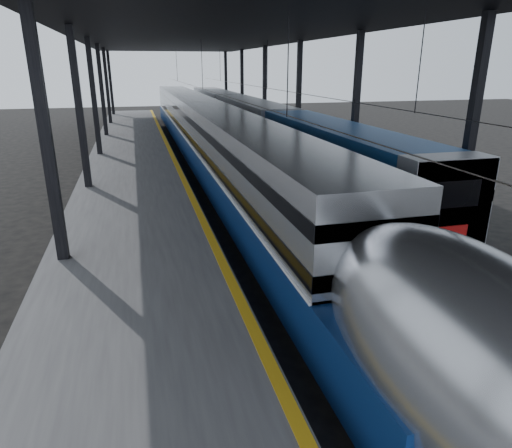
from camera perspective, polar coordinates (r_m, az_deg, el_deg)
name	(u,v)px	position (r m, az deg, el deg)	size (l,w,h in m)	color
ground	(270,340)	(12.91, 1.80, -14.31)	(160.00, 160.00, 0.00)	black
platform	(133,173)	(31.03, -15.10, 6.18)	(6.00, 80.00, 1.00)	#4C4C4F
yellow_strip	(176,163)	(31.02, -9.98, 7.50)	(0.30, 80.00, 0.01)	gold
rails	(252,172)	(32.03, -0.53, 6.46)	(6.52, 80.00, 0.16)	slate
canopy	(211,32)	(30.79, -5.68, 22.79)	(18.00, 75.00, 9.47)	black
tgv_train	(209,139)	(33.85, -5.89, 10.57)	(3.17, 65.20, 4.55)	#ACAEB3
second_train	(253,125)	(41.33, -0.37, 12.26)	(3.09, 56.05, 4.26)	navy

